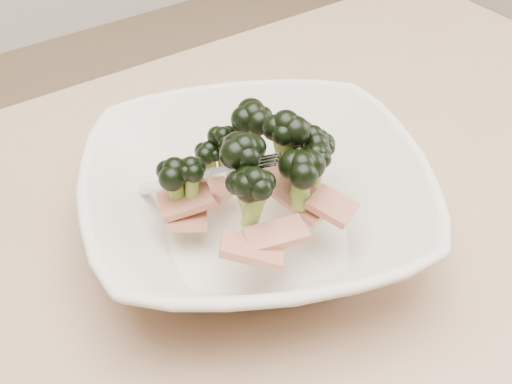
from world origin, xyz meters
The scene contains 2 objects.
dining_table centered at (0.00, 0.00, 0.65)m, with size 1.20×0.80×0.75m.
broccoli_dish centered at (0.05, 0.05, 0.79)m, with size 0.41×0.41×0.13m.
Camera 1 is at (-0.23, -0.35, 1.20)m, focal length 50.00 mm.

